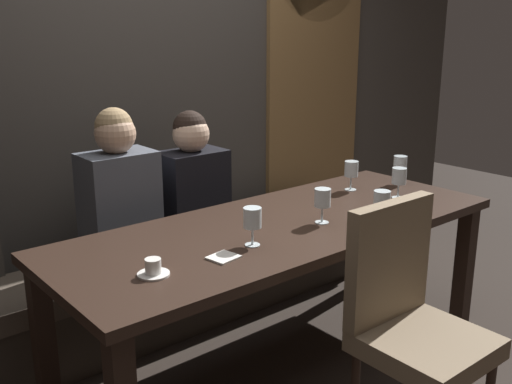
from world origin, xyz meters
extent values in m
plane|color=black|center=(0.00, 0.00, 0.00)|extent=(9.00, 9.00, 0.00)
cube|color=#423D38|center=(0.00, 1.22, 1.50)|extent=(6.00, 0.12, 3.00)
cube|color=olive|center=(1.35, 1.15, 1.05)|extent=(0.90, 0.05, 2.10)
cube|color=black|center=(1.03, -0.35, 0.35)|extent=(0.08, 0.08, 0.69)
cube|color=black|center=(-1.03, 0.35, 0.35)|extent=(0.08, 0.08, 0.69)
cube|color=black|center=(1.03, 0.35, 0.35)|extent=(0.08, 0.08, 0.69)
cube|color=#302119|center=(0.00, 0.00, 0.72)|extent=(2.20, 0.84, 0.04)
cube|color=#312A23|center=(0.00, 0.70, 0.17)|extent=(2.50, 0.40, 0.35)
cube|color=#473D33|center=(0.00, 0.70, 0.40)|extent=(2.50, 0.44, 0.10)
cylinder|color=#302119|center=(0.18, -0.62, 0.21)|extent=(0.04, 0.04, 0.42)
cube|color=#7F6B51|center=(0.00, -0.80, 0.46)|extent=(0.44, 0.44, 0.08)
cube|color=#7F6B51|center=(0.00, -0.61, 0.74)|extent=(0.44, 0.06, 0.48)
cube|color=#4C515B|center=(-0.48, 0.69, 0.74)|extent=(0.36, 0.24, 0.58)
sphere|color=tan|center=(-0.48, 0.69, 1.12)|extent=(0.20, 0.20, 0.20)
sphere|color=#9E7F56|center=(-0.48, 0.70, 1.15)|extent=(0.18, 0.18, 0.18)
cube|color=black|center=(-0.02, 0.72, 0.71)|extent=(0.36, 0.24, 0.52)
sphere|color=#DBB293|center=(-0.02, 0.72, 1.06)|extent=(0.20, 0.20, 0.20)
sphere|color=black|center=(-0.02, 0.73, 1.09)|extent=(0.18, 0.18, 0.18)
cylinder|color=silver|center=(0.67, 0.17, 0.74)|extent=(0.06, 0.06, 0.00)
cylinder|color=silver|center=(0.67, 0.17, 0.78)|extent=(0.01, 0.01, 0.07)
cylinder|color=silver|center=(0.67, 0.17, 0.86)|extent=(0.08, 0.08, 0.08)
cylinder|color=gold|center=(0.67, 0.17, 0.84)|extent=(0.07, 0.07, 0.04)
cylinder|color=silver|center=(0.13, -0.12, 0.74)|extent=(0.06, 0.06, 0.00)
cylinder|color=silver|center=(0.13, -0.12, 0.78)|extent=(0.01, 0.01, 0.07)
cylinder|color=silver|center=(0.13, -0.12, 0.86)|extent=(0.08, 0.08, 0.08)
cylinder|color=gold|center=(0.13, -0.12, 0.84)|extent=(0.07, 0.07, 0.03)
cylinder|color=silver|center=(0.74, -0.09, 0.74)|extent=(0.06, 0.06, 0.00)
cylinder|color=silver|center=(0.74, -0.09, 0.78)|extent=(0.01, 0.01, 0.07)
cylinder|color=silver|center=(0.74, -0.09, 0.86)|extent=(0.08, 0.08, 0.08)
cylinder|color=gold|center=(0.74, -0.09, 0.84)|extent=(0.07, 0.07, 0.03)
cylinder|color=silver|center=(0.31, -0.32, 0.74)|extent=(0.06, 0.06, 0.00)
cylinder|color=silver|center=(0.31, -0.32, 0.78)|extent=(0.01, 0.01, 0.07)
cylinder|color=silver|center=(0.31, -0.32, 0.86)|extent=(0.08, 0.08, 0.08)
cylinder|color=silver|center=(-0.30, -0.14, 0.74)|extent=(0.06, 0.06, 0.00)
cylinder|color=silver|center=(-0.30, -0.14, 0.78)|extent=(0.01, 0.01, 0.07)
cylinder|color=silver|center=(-0.30, -0.14, 0.86)|extent=(0.08, 0.08, 0.08)
cylinder|color=silver|center=(0.99, 0.08, 0.74)|extent=(0.06, 0.06, 0.00)
cylinder|color=silver|center=(0.99, 0.08, 0.78)|extent=(0.01, 0.01, 0.07)
cylinder|color=silver|center=(0.99, 0.08, 0.86)|extent=(0.08, 0.08, 0.08)
cylinder|color=maroon|center=(0.99, 0.08, 0.84)|extent=(0.07, 0.07, 0.03)
cylinder|color=white|center=(-0.77, -0.14, 0.74)|extent=(0.12, 0.12, 0.01)
cylinder|color=white|center=(-0.77, -0.14, 0.78)|extent=(0.06, 0.06, 0.06)
cylinder|color=brown|center=(-0.77, -0.14, 0.80)|extent=(0.05, 0.05, 0.01)
cube|color=silver|center=(-0.48, -0.17, 0.74)|extent=(0.12, 0.12, 0.01)
camera|label=1|loc=(-1.76, -1.91, 1.62)|focal=41.28mm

